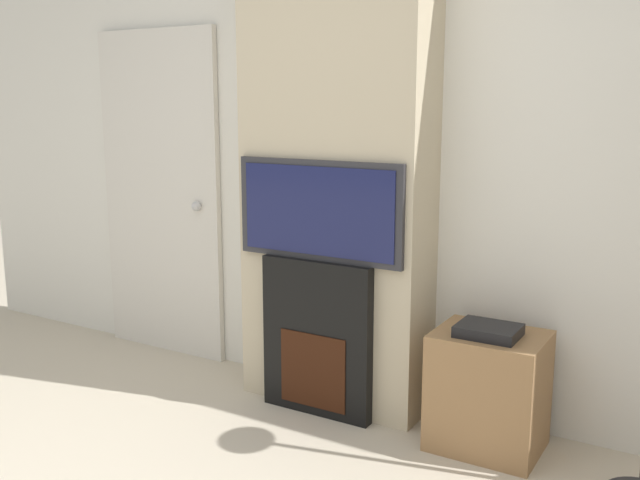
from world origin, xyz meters
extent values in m
cube|color=silver|center=(0.00, 2.03, 1.35)|extent=(6.00, 0.06, 2.70)
cube|color=beige|center=(0.00, 1.84, 1.35)|extent=(0.99, 0.33, 2.70)
cube|color=black|center=(0.00, 1.67, 0.40)|extent=(0.61, 0.14, 0.80)
cube|color=#33160A|center=(0.00, 1.60, 0.24)|extent=(0.38, 0.01, 0.39)
cube|color=#2D2D33|center=(0.00, 1.67, 1.05)|extent=(0.91, 0.06, 0.50)
cube|color=#191E4C|center=(0.00, 1.64, 1.05)|extent=(0.84, 0.01, 0.44)
cube|color=#997047|center=(0.87, 1.73, 0.28)|extent=(0.49, 0.39, 0.55)
cube|color=black|center=(0.87, 1.69, 0.58)|extent=(0.27, 0.22, 0.05)
cube|color=silver|center=(-1.34, 1.98, 1.00)|extent=(0.92, 0.04, 2.00)
sphere|color=silver|center=(-1.02, 1.94, 0.96)|extent=(0.06, 0.06, 0.06)
camera|label=1|loc=(1.78, -1.30, 1.58)|focal=40.00mm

